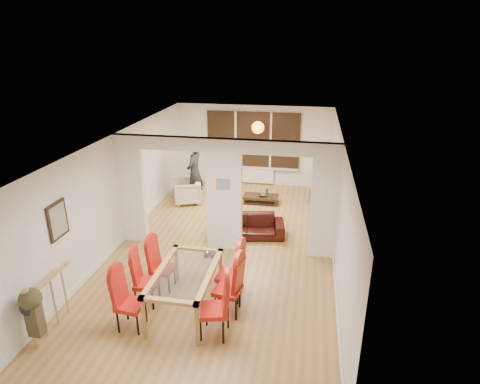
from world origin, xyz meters
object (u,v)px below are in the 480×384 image
(coffee_table, at_px, (261,199))
(armchair, at_px, (187,191))
(dining_chair_ra, at_px, (214,306))
(bowl, at_px, (262,195))
(dining_chair_rc, at_px, (230,272))
(television, at_px, (313,192))
(person, at_px, (195,172))
(dining_chair_lc, at_px, (163,266))
(bottle, at_px, (267,193))
(sofa, at_px, (247,226))
(dining_chair_lb, at_px, (146,280))
(dining_chair_la, at_px, (130,301))
(dining_table, at_px, (186,291))
(dining_chair_rb, at_px, (228,286))

(coffee_table, bearing_deg, armchair, -171.30)
(dining_chair_ra, bearing_deg, bowl, 75.03)
(dining_chair_rc, relative_size, television, 1.29)
(person, bearing_deg, dining_chair_lc, 14.05)
(person, distance_m, bottle, 2.19)
(dining_chair_lc, xyz_separation_m, sofa, (1.24, 2.49, -0.25))
(coffee_table, bearing_deg, sofa, -91.96)
(dining_chair_lb, bearing_deg, bowl, 67.14)
(dining_chair_lc, xyz_separation_m, coffee_table, (1.31, 4.62, -0.40))
(dining_chair_la, distance_m, television, 6.98)
(dining_table, distance_m, armchair, 5.08)
(person, height_order, bowl, person)
(dining_chair_rc, xyz_separation_m, person, (-1.95, 4.45, 0.36))
(dining_chair_lb, relative_size, dining_chair_rc, 0.91)
(coffee_table, bearing_deg, dining_chair_rc, -89.82)
(dining_table, bearing_deg, dining_chair_ra, -39.15)
(dining_chair_la, xyz_separation_m, dining_chair_ra, (1.41, 0.07, 0.04))
(dining_chair_rc, distance_m, coffee_table, 4.70)
(dining_chair_lb, distance_m, coffee_table, 5.34)
(dining_chair_rc, bearing_deg, coffee_table, 97.23)
(television, bearing_deg, dining_chair_lb, 170.94)
(dining_chair_rc, relative_size, coffee_table, 1.09)
(sofa, bearing_deg, dining_chair_lc, -125.50)
(dining_table, distance_m, dining_chair_ra, 0.84)
(dining_chair_ra, height_order, coffee_table, dining_chair_ra)
(dining_chair_la, relative_size, dining_chair_rc, 0.95)
(person, xyz_separation_m, bottle, (2.12, 0.12, -0.54))
(television, relative_size, bottle, 2.92)
(dining_chair_rc, bearing_deg, bottle, 94.89)
(dining_chair_lc, height_order, dining_chair_rc, dining_chair_rc)
(dining_table, xyz_separation_m, dining_chair_lb, (-0.77, 0.07, 0.10))
(dining_table, bearing_deg, person, 104.24)
(person, bearing_deg, dining_chair_rb, 28.24)
(dining_chair_ra, xyz_separation_m, bowl, (0.09, 5.66, -0.30))
(dining_chair_rb, height_order, person, person)
(dining_chair_rb, xyz_separation_m, television, (1.44, 5.65, -0.31))
(dining_table, height_order, bowl, dining_table)
(dining_chair_la, height_order, dining_chair_rc, dining_chair_rc)
(coffee_table, bearing_deg, bowl, -42.05)
(dining_chair_rb, bearing_deg, dining_chair_la, -145.01)
(dining_chair_rc, relative_size, person, 0.60)
(dining_chair_rc, bearing_deg, dining_chair_lc, -175.47)
(dining_chair_rc, distance_m, armchair, 4.87)
(dining_chair_la, distance_m, bowl, 5.93)
(dining_chair_rb, relative_size, bowl, 4.82)
(dining_chair_lb, distance_m, dining_chair_lc, 0.52)
(person, relative_size, television, 2.13)
(dining_chair_ra, height_order, person, person)
(dining_chair_ra, xyz_separation_m, bottle, (0.22, 5.60, -0.18))
(armchair, bearing_deg, dining_chair_rb, 4.78)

